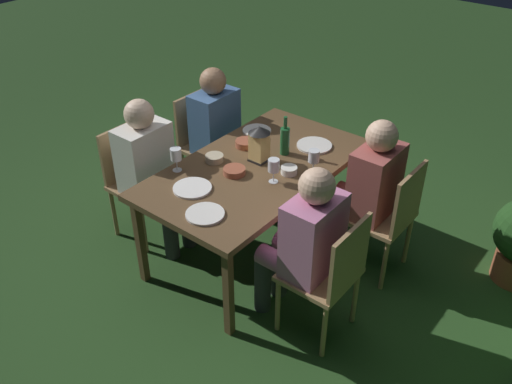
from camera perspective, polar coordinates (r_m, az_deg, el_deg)
name	(u,v)px	position (r m, az deg, el deg)	size (l,w,h in m)	color
ground_plane	(256,247)	(4.22, 0.00, -5.76)	(16.00, 16.00, 0.00)	#26471E
dining_table	(256,173)	(3.83, 0.00, 2.04)	(1.67, 0.93, 0.73)	brown
chair_side_right_a	(389,215)	(3.84, 13.64, -2.30)	(0.42, 0.40, 0.87)	#9E7A51
person_in_rust	(366,186)	(3.82, 11.35, 0.60)	(0.38, 0.47, 1.15)	#9E4C47
chair_side_left_a	(204,140)	(4.66, -5.40, 5.41)	(0.42, 0.40, 0.87)	#9E7A51
person_in_blue	(221,130)	(4.47, -3.66, 6.40)	(0.38, 0.47, 1.15)	#426699
chair_side_left_b	(136,177)	(4.23, -12.35, 1.55)	(0.42, 0.40, 0.87)	#9E7A51
person_in_cream	(152,168)	(4.02, -10.79, 2.47)	(0.38, 0.47, 1.15)	white
chair_side_right_b	(330,273)	(3.31, 7.67, -8.33)	(0.42, 0.40, 0.87)	#9E7A51
person_in_pink	(304,240)	(3.28, 4.98, -4.97)	(0.38, 0.47, 1.15)	#C675A3
lantern_centerpiece	(259,142)	(3.79, 0.35, 5.23)	(0.15, 0.15, 0.27)	black
green_bottle_on_table	(285,140)	(3.90, 3.02, 5.42)	(0.07, 0.07, 0.29)	#1E5B2D
wine_glass_a	(176,155)	(3.73, -8.32, 3.79)	(0.08, 0.08, 0.17)	silver
wine_glass_b	(274,166)	(3.57, 1.85, 2.67)	(0.08, 0.08, 0.17)	silver
wine_glass_c	(314,157)	(3.69, 6.03, 3.62)	(0.08, 0.08, 0.17)	silver
plate_a	(314,145)	(4.06, 6.08, 4.83)	(0.26, 0.26, 0.01)	silver
plate_b	(205,214)	(3.33, -5.32, -2.29)	(0.24, 0.24, 0.01)	white
plate_c	(257,131)	(4.25, 0.08, 6.38)	(0.22, 0.22, 0.01)	silver
plate_d	(192,188)	(3.57, -6.63, 0.41)	(0.25, 0.25, 0.01)	white
bowl_olives	(245,143)	(4.03, -1.10, 5.10)	(0.15, 0.15, 0.05)	#9E5138
bowl_bread	(234,171)	(3.70, -2.26, 2.21)	(0.15, 0.15, 0.04)	#9E5138
bowl_salad	(214,158)	(3.86, -4.34, 3.55)	(0.13, 0.13, 0.05)	#BCAD8E
bowl_dip	(289,170)	(3.71, 3.45, 2.29)	(0.11, 0.11, 0.05)	silver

